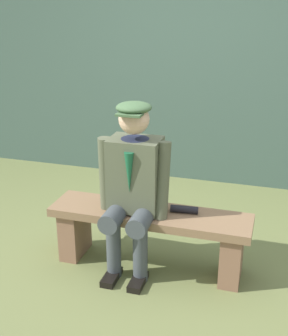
% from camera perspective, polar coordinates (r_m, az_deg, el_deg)
% --- Properties ---
extents(ground_plane, '(30.00, 30.00, 0.00)m').
position_cam_1_polar(ground_plane, '(3.70, 0.69, -12.13)').
color(ground_plane, olive).
extents(bench, '(1.55, 0.38, 0.48)m').
position_cam_1_polar(bench, '(3.54, 0.71, -7.74)').
color(bench, '#816244').
rests_on(bench, ground).
extents(seated_man, '(0.55, 0.53, 1.32)m').
position_cam_1_polar(seated_man, '(3.35, -1.38, -1.82)').
color(seated_man, '#515740').
rests_on(seated_man, ground).
extents(rolled_magazine, '(0.21, 0.07, 0.06)m').
position_cam_1_polar(rolled_magazine, '(3.45, 5.10, -5.22)').
color(rolled_magazine, black).
rests_on(rolled_magazine, bench).
extents(stadium_wall, '(12.00, 0.24, 2.24)m').
position_cam_1_polar(stadium_wall, '(5.15, 7.10, 10.71)').
color(stadium_wall, '#41594D').
rests_on(stadium_wall, ground).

